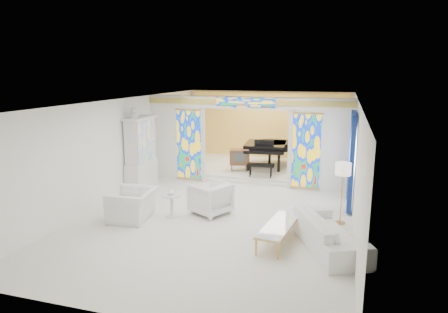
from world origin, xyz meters
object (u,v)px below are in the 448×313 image
(armchair_left, at_px, (133,205))
(coffee_table, at_px, (279,225))
(sofa, at_px, (329,232))
(tv_console, at_px, (239,157))
(grand_piano, at_px, (269,147))
(armchair_right, at_px, (210,198))
(china_cabinet, at_px, (141,153))

(armchair_left, height_order, coffee_table, armchair_left)
(sofa, distance_m, tv_console, 6.50)
(sofa, distance_m, grand_piano, 7.04)
(armchair_right, distance_m, grand_piano, 5.32)
(sofa, bearing_deg, tv_console, 8.13)
(sofa, xyz_separation_m, grand_piano, (-2.52, 6.55, 0.59))
(armchair_right, bearing_deg, china_cabinet, -91.64)
(coffee_table, relative_size, grand_piano, 0.65)
(coffee_table, height_order, tv_console, tv_console)
(tv_console, bearing_deg, china_cabinet, -154.69)
(sofa, relative_size, grand_piano, 0.84)
(china_cabinet, relative_size, tv_console, 3.34)
(armchair_left, bearing_deg, sofa, 79.52)
(coffee_table, bearing_deg, armchair_right, 148.20)
(coffee_table, distance_m, tv_console, 5.99)
(china_cabinet, height_order, grand_piano, china_cabinet)
(china_cabinet, bearing_deg, sofa, -25.96)
(grand_piano, bearing_deg, armchair_right, -101.92)
(armchair_left, height_order, sofa, armchair_left)
(china_cabinet, relative_size, coffee_table, 1.40)
(sofa, relative_size, coffee_table, 1.28)
(coffee_table, relative_size, tv_console, 2.39)
(china_cabinet, xyz_separation_m, tv_console, (2.70, 2.48, -0.46))
(china_cabinet, bearing_deg, armchair_left, -66.60)
(armchair_right, height_order, tv_console, tv_console)
(sofa, height_order, tv_console, tv_console)
(coffee_table, bearing_deg, armchair_left, 175.49)
(armchair_right, xyz_separation_m, coffee_table, (2.09, -1.30, -0.05))
(china_cabinet, xyz_separation_m, sofa, (6.17, -3.00, -0.81))
(armchair_right, relative_size, grand_piano, 0.32)
(china_cabinet, xyz_separation_m, armchair_right, (2.99, -1.71, -0.73))
(china_cabinet, distance_m, armchair_left, 3.04)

